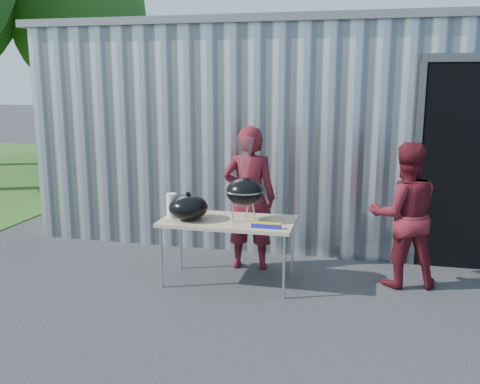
% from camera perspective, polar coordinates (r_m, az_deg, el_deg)
% --- Properties ---
extents(ground, '(80.00, 80.00, 0.00)m').
position_cam_1_polar(ground, '(5.78, -2.29, -11.53)').
color(ground, '#2E2E31').
extents(building, '(8.20, 6.20, 3.10)m').
position_cam_1_polar(building, '(9.73, 10.27, 7.23)').
color(building, silver).
rests_on(building, ground).
extents(tree_far, '(3.72, 3.72, 6.16)m').
position_cam_1_polar(tree_far, '(16.28, -16.76, 17.42)').
color(tree_far, '#442D19').
rests_on(tree_far, ground).
extents(folding_table, '(1.50, 0.75, 0.75)m').
position_cam_1_polar(folding_table, '(6.04, -1.28, -3.34)').
color(folding_table, tan).
rests_on(folding_table, ground).
extents(kettle_grill, '(0.42, 0.42, 0.93)m').
position_cam_1_polar(kettle_grill, '(5.88, 0.51, 0.87)').
color(kettle_grill, black).
rests_on(kettle_grill, folding_table).
extents(grill_lid, '(0.44, 0.44, 0.32)m').
position_cam_1_polar(grill_lid, '(6.02, -5.53, -1.63)').
color(grill_lid, black).
rests_on(grill_lid, folding_table).
extents(paper_towels, '(0.12, 0.12, 0.28)m').
position_cam_1_polar(paper_towels, '(6.14, -7.30, -1.44)').
color(paper_towels, white).
rests_on(paper_towels, folding_table).
extents(white_tub, '(0.20, 0.15, 0.10)m').
position_cam_1_polar(white_tub, '(6.37, -5.61, -1.76)').
color(white_tub, white).
rests_on(white_tub, folding_table).
extents(foil_box, '(0.32, 0.06, 0.06)m').
position_cam_1_polar(foil_box, '(5.69, 2.81, -3.58)').
color(foil_box, '#1C1BB3').
rests_on(foil_box, folding_table).
extents(person_cook, '(0.69, 0.49, 1.77)m').
position_cam_1_polar(person_cook, '(6.50, 1.01, -0.67)').
color(person_cook, maroon).
rests_on(person_cook, ground).
extents(person_bystander, '(0.91, 0.77, 1.63)m').
position_cam_1_polar(person_bystander, '(6.24, 17.10, -2.37)').
color(person_bystander, maroon).
rests_on(person_bystander, ground).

